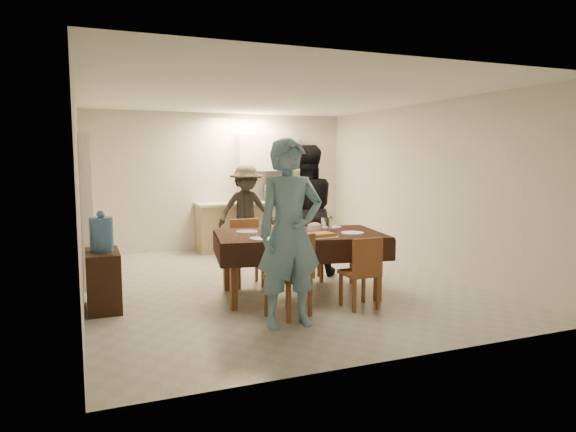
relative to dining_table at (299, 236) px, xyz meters
name	(u,v)px	position (x,y,z in m)	size (l,w,h in m)	color
floor	(274,283)	(-0.07, 0.75, -0.77)	(5.00, 6.00, 0.02)	#9D9D98
ceiling	(273,95)	(-0.07, 0.75, 1.83)	(5.00, 6.00, 0.02)	white
wall_back	(220,181)	(-0.07, 3.75, 0.53)	(5.00, 0.02, 2.60)	beige
wall_front	(396,213)	(-0.07, -2.25, 0.53)	(5.00, 0.02, 2.60)	beige
wall_left	(79,196)	(-2.57, 0.75, 0.53)	(0.02, 6.00, 2.60)	beige
wall_right	(423,187)	(2.43, 0.75, 0.53)	(0.02, 6.00, 2.60)	beige
stub_partition	(87,207)	(-2.49, 1.95, 0.28)	(0.15, 1.40, 2.10)	white
kitchen_base_cabinet	(255,227)	(0.53, 3.43, -0.34)	(2.20, 0.60, 0.86)	tan
kitchen_worktop	(255,203)	(0.53, 3.43, 0.11)	(2.24, 0.64, 0.05)	#B7B6B1
upper_cabinet	(267,153)	(0.83, 3.57, 1.08)	(1.20, 0.34, 0.70)	silver
dining_table	(299,236)	(0.00, 0.00, 0.00)	(2.25, 1.54, 0.81)	black
chair_near_left	(291,267)	(-0.45, -0.84, -0.20)	(0.56, 0.58, 0.51)	brown
chair_near_right	(363,265)	(0.45, -0.83, -0.25)	(0.40, 0.40, 0.46)	brown
chair_far_left	(250,247)	(-0.45, 0.66, -0.22)	(0.43, 0.43, 0.49)	brown
chair_far_right	(310,239)	(0.45, 0.65, -0.16)	(0.58, 0.59, 0.54)	brown
console	(103,280)	(-2.35, 0.31, -0.43)	(0.37, 0.74, 0.69)	black
water_jug	(101,234)	(-2.35, 0.31, 0.11)	(0.26, 0.26, 0.40)	#4373AF
wine_bottle	(294,220)	(-0.05, 0.05, 0.21)	(0.08, 0.08, 0.34)	black
water_pitcher	(326,225)	(0.35, -0.05, 0.13)	(0.12, 0.12, 0.19)	white
savoury_tart	(319,235)	(0.10, -0.38, 0.06)	(0.39, 0.29, 0.05)	#CC833C
salad_bowl	(315,227)	(0.30, 0.18, 0.07)	(0.19, 0.19, 0.07)	white
mushroom_dish	(287,229)	(-0.05, 0.28, 0.06)	(0.21, 0.21, 0.04)	white
wine_glass_a	(265,230)	(-0.55, -0.25, 0.14)	(0.09, 0.09, 0.20)	white
wine_glass_b	(329,222)	(0.55, 0.25, 0.13)	(0.08, 0.08, 0.18)	white
wine_glass_c	(276,223)	(-0.20, 0.30, 0.13)	(0.09, 0.09, 0.19)	white
plate_near_left	(262,239)	(-0.60, -0.30, 0.05)	(0.29, 0.29, 0.02)	white
plate_near_right	(352,233)	(0.60, -0.30, 0.05)	(0.29, 0.29, 0.02)	white
plate_far_left	(247,232)	(-0.60, 0.30, 0.05)	(0.28, 0.28, 0.02)	white
plate_far_right	(331,227)	(0.60, 0.30, 0.05)	(0.28, 0.28, 0.02)	white
microwave	(282,193)	(1.09, 3.43, 0.30)	(0.60, 0.41, 0.33)	silver
person_near	(290,233)	(-0.55, -1.05, 0.21)	(0.72, 0.47, 1.96)	#6292AC
person_far	(306,211)	(0.55, 1.05, 0.20)	(0.95, 0.74, 1.95)	black
person_kitchen	(246,210)	(0.22, 2.98, 0.04)	(1.05, 0.60, 1.63)	black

